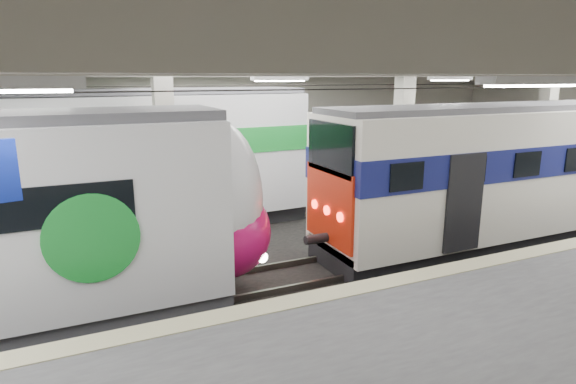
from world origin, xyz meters
name	(u,v)px	position (x,y,z in m)	size (l,w,h in m)	color
station_hall	(350,161)	(0.00, -1.74, 3.24)	(36.00, 24.00, 5.75)	black
older_rer	(509,170)	(6.75, 0.00, 2.21)	(12.68, 2.80, 4.22)	white
far_train	(78,164)	(-5.24, 5.50, 2.39)	(14.70, 3.70, 4.63)	white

